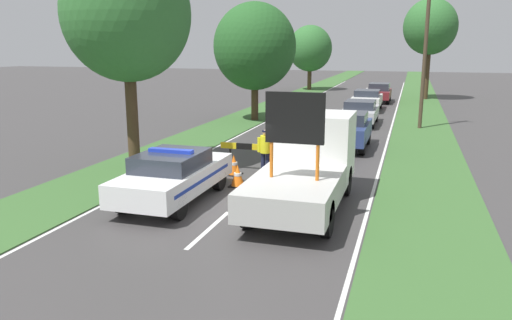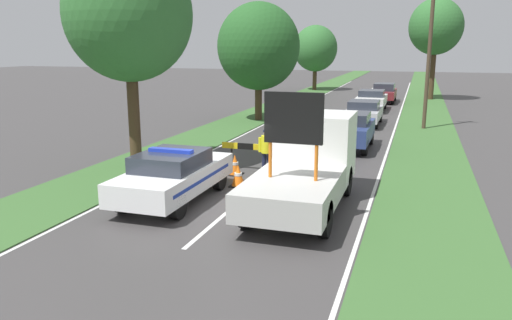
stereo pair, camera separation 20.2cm
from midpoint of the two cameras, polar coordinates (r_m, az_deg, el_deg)
ground_plane at (r=14.16m, az=-1.90°, el=-5.14°), size 160.00×160.00×0.00m
lane_markings at (r=30.30m, az=9.12°, el=4.42°), size 7.29×69.75×0.01m
grass_verge_left at (r=34.37m, az=1.30°, el=5.59°), size 3.02×120.00×0.03m
grass_verge_right at (r=32.94m, az=18.97°, el=4.58°), size 3.02×120.00×0.03m
police_car at (r=14.53m, az=-8.99°, el=-1.68°), size 1.88×4.69×1.55m
work_truck at (r=14.12m, az=6.28°, el=-0.29°), size 2.19×5.69×3.30m
road_barrier at (r=17.62m, az=1.90°, el=1.23°), size 3.59×0.08×0.98m
police_officer at (r=17.13m, az=1.54°, el=1.34°), size 0.57×0.37×1.60m
pedestrian_civilian at (r=16.88m, az=3.33°, el=1.05°), size 0.57×0.36×1.58m
traffic_cone_near_police at (r=15.92m, az=-1.69°, el=-1.81°), size 0.51×0.51×0.70m
traffic_cone_centre_front at (r=18.05m, az=4.59°, el=-0.11°), size 0.49×0.49×0.67m
traffic_cone_near_truck at (r=17.35m, az=-2.09°, el=-0.55°), size 0.52×0.52×0.71m
queued_car_hatch_blue at (r=22.11m, az=10.94°, el=3.44°), size 1.80×4.02×1.59m
queued_car_sedan_silver at (r=29.15m, az=12.42°, el=5.40°), size 1.85×4.39×1.37m
queued_car_van_white at (r=35.80m, az=13.24°, el=6.76°), size 1.87×4.30×1.42m
queued_car_wagon_maroon at (r=41.30m, az=14.57°, el=7.48°), size 1.75×4.48×1.51m
roadside_tree_near_left at (r=44.47m, az=20.00°, el=14.10°), size 4.32×4.32×8.20m
roadside_tree_near_right at (r=30.01m, az=0.49°, el=12.84°), size 4.85×4.85×6.91m
roadside_tree_mid_left at (r=18.23m, az=-14.05°, el=15.81°), size 4.38×4.38×7.75m
roadside_tree_mid_right at (r=51.53m, az=6.92°, el=12.53°), size 4.36×4.36×6.44m
utility_pole at (r=28.27m, az=19.44°, el=12.20°), size 1.20×0.20×8.55m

